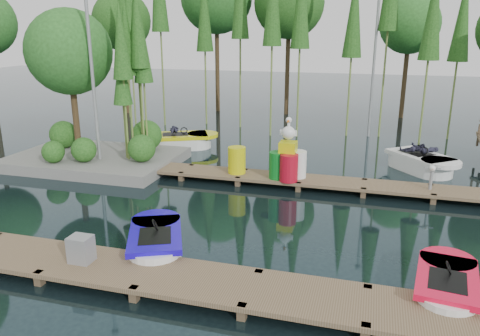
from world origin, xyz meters
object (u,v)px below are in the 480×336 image
(utility_cabinet, at_px, (81,249))
(island, at_px, (86,80))
(drum_cluster, at_px, (288,161))
(boat_blue, at_px, (156,243))
(yellow_barrel, at_px, (237,160))
(boat_yellow_far, at_px, (182,141))
(boat_red, at_px, (446,287))

(utility_cabinet, bearing_deg, island, 121.38)
(utility_cabinet, bearing_deg, drum_cluster, 65.29)
(boat_blue, height_order, yellow_barrel, yellow_barrel)
(utility_cabinet, height_order, yellow_barrel, yellow_barrel)
(island, bearing_deg, utility_cabinet, -58.62)
(island, bearing_deg, yellow_barrel, -7.37)
(yellow_barrel, distance_m, drum_cluster, 1.80)
(boat_blue, xyz_separation_m, boat_yellow_far, (-3.34, 9.49, 0.06))
(boat_red, bearing_deg, boat_yellow_far, 142.27)
(boat_red, xyz_separation_m, boat_yellow_far, (-9.58, 9.71, 0.08))
(drum_cluster, bearing_deg, boat_blue, -110.75)
(drum_cluster, bearing_deg, utility_cabinet, -114.71)
(boat_blue, xyz_separation_m, drum_cluster, (2.09, 5.51, 0.64))
(boat_blue, distance_m, boat_red, 6.25)
(boat_yellow_far, height_order, yellow_barrel, boat_yellow_far)
(boat_red, height_order, yellow_barrel, yellow_barrel)
(island, distance_m, utility_cabinet, 9.49)
(boat_yellow_far, bearing_deg, island, -134.73)
(island, relative_size, boat_red, 2.64)
(boat_red, height_order, boat_yellow_far, boat_yellow_far)
(yellow_barrel, bearing_deg, island, 172.63)
(island, xyz_separation_m, drum_cluster, (7.90, -0.94, -2.29))
(utility_cabinet, bearing_deg, boat_red, 8.68)
(utility_cabinet, xyz_separation_m, yellow_barrel, (1.36, 7.00, 0.17))
(island, bearing_deg, boat_red, -28.98)
(boat_blue, relative_size, utility_cabinet, 5.02)
(boat_blue, height_order, drum_cluster, drum_cluster)
(boat_blue, distance_m, utility_cabinet, 1.73)
(yellow_barrel, bearing_deg, boat_yellow_far, 133.63)
(boat_red, bearing_deg, utility_cabinet, -163.69)
(boat_red, bearing_deg, boat_blue, -174.36)
(utility_cabinet, height_order, drum_cluster, drum_cluster)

